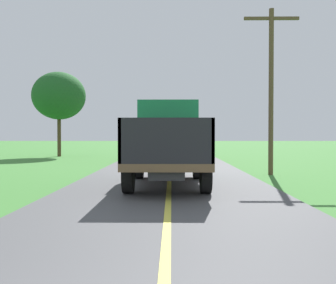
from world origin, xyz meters
The scene contains 4 objects.
banana_truck_near centered at (-0.06, 10.84, 1.48)m, with size 2.38×5.82×2.80m.
banana_truck_far centered at (-0.21, 22.42, 1.46)m, with size 2.38×5.85×2.80m.
utility_pole_roadside centered at (4.22, 13.82, 3.78)m, with size 2.27×0.20×6.91m.
roadside_tree_mid_right centered at (-8.65, 26.91, 4.68)m, with size 4.08×4.08×6.53m.
Camera 1 is at (0.08, -1.63, 1.67)m, focal length 39.49 mm.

